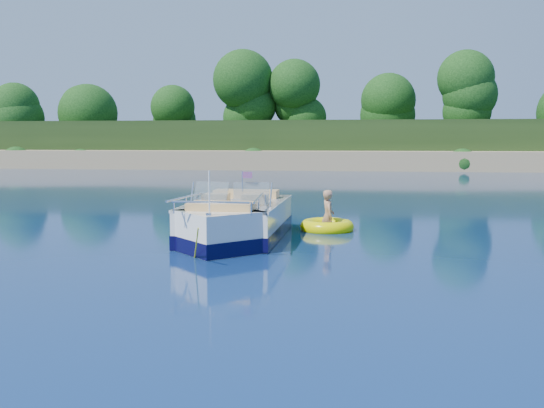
# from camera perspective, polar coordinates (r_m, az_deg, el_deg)

# --- Properties ---
(ground) EXTENTS (160.00, 160.00, 0.00)m
(ground) POSITION_cam_1_polar(r_m,az_deg,el_deg) (12.71, 5.66, -5.02)
(ground) COLOR #091D41
(ground) RESTS_ON ground
(shoreline) EXTENTS (170.00, 59.00, 6.00)m
(shoreline) POSITION_cam_1_polar(r_m,az_deg,el_deg) (76.25, 7.61, 4.98)
(shoreline) COLOR tan
(shoreline) RESTS_ON ground
(treeline) EXTENTS (150.00, 7.12, 8.19)m
(treeline) POSITION_cam_1_polar(r_m,az_deg,el_deg) (53.57, 7.56, 9.41)
(treeline) COLOR #2F1E0F
(treeline) RESTS_ON ground
(motorboat) EXTENTS (2.27, 6.19, 2.06)m
(motorboat) POSITION_cam_1_polar(r_m,az_deg,el_deg) (14.74, -3.56, -1.88)
(motorboat) COLOR white
(motorboat) RESTS_ON ground
(tow_tube) EXTENTS (1.79, 1.79, 0.38)m
(tow_tube) POSITION_cam_1_polar(r_m,az_deg,el_deg) (16.40, 5.19, -2.13)
(tow_tube) COLOR #F1EF00
(tow_tube) RESTS_ON ground
(boy) EXTENTS (0.55, 0.85, 1.55)m
(boy) POSITION_cam_1_polar(r_m,az_deg,el_deg) (16.46, 5.26, -2.46)
(boy) COLOR tan
(boy) RESTS_ON ground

